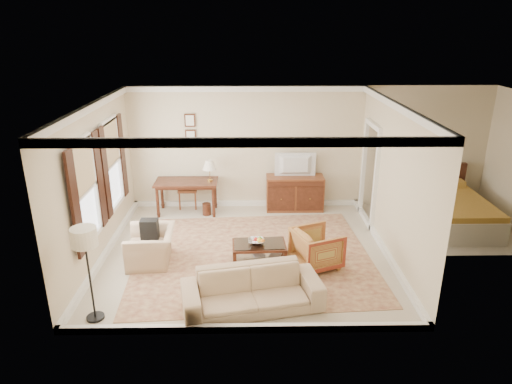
{
  "coord_description": "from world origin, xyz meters",
  "views": [
    {
      "loc": [
        0.07,
        -7.98,
        4.22
      ],
      "look_at": [
        0.2,
        0.3,
        1.15
      ],
      "focal_mm": 32.0,
      "sensor_mm": 36.0,
      "label": 1
    }
  ],
  "objects_px": {
    "tv": "(296,158)",
    "striped_armchair": "(317,247)",
    "writing_desk": "(186,185)",
    "club_armchair": "(151,241)",
    "coffee_table": "(259,248)",
    "sofa": "(252,284)",
    "sideboard": "(295,193)"
  },
  "relations": [
    {
      "from": "tv",
      "to": "striped_armchair",
      "type": "height_order",
      "value": "tv"
    },
    {
      "from": "sideboard",
      "to": "striped_armchair",
      "type": "relative_size",
      "value": 1.69
    },
    {
      "from": "sofa",
      "to": "sideboard",
      "type": "bearing_deg",
      "value": 63.76
    },
    {
      "from": "coffee_table",
      "to": "sofa",
      "type": "relative_size",
      "value": 0.47
    },
    {
      "from": "club_armchair",
      "to": "sofa",
      "type": "relative_size",
      "value": 0.45
    },
    {
      "from": "writing_desk",
      "to": "club_armchair",
      "type": "height_order",
      "value": "club_armchair"
    },
    {
      "from": "writing_desk",
      "to": "club_armchair",
      "type": "xyz_separation_m",
      "value": [
        -0.37,
        -2.39,
        -0.25
      ]
    },
    {
      "from": "tv",
      "to": "sofa",
      "type": "distance_m",
      "value": 4.27
    },
    {
      "from": "writing_desk",
      "to": "coffee_table",
      "type": "bearing_deg",
      "value": -56.49
    },
    {
      "from": "sideboard",
      "to": "tv",
      "type": "height_order",
      "value": "tv"
    },
    {
      "from": "sideboard",
      "to": "sofa",
      "type": "relative_size",
      "value": 0.63
    },
    {
      "from": "coffee_table",
      "to": "striped_armchair",
      "type": "xyz_separation_m",
      "value": [
        1.05,
        -0.12,
        0.09
      ]
    },
    {
      "from": "club_armchair",
      "to": "sofa",
      "type": "xyz_separation_m",
      "value": [
        1.87,
        -1.51,
        -0.01
      ]
    },
    {
      "from": "club_armchair",
      "to": "writing_desk",
      "type": "bearing_deg",
      "value": 167.13
    },
    {
      "from": "tv",
      "to": "club_armchair",
      "type": "height_order",
      "value": "tv"
    },
    {
      "from": "tv",
      "to": "sofa",
      "type": "height_order",
      "value": "tv"
    },
    {
      "from": "writing_desk",
      "to": "striped_armchair",
      "type": "xyz_separation_m",
      "value": [
        2.69,
        -2.59,
        -0.28
      ]
    },
    {
      "from": "tv",
      "to": "coffee_table",
      "type": "height_order",
      "value": "tv"
    },
    {
      "from": "coffee_table",
      "to": "club_armchair",
      "type": "bearing_deg",
      "value": 177.43
    },
    {
      "from": "sideboard",
      "to": "sofa",
      "type": "height_order",
      "value": "sofa"
    },
    {
      "from": "writing_desk",
      "to": "club_armchair",
      "type": "distance_m",
      "value": 2.43
    },
    {
      "from": "writing_desk",
      "to": "club_armchair",
      "type": "relative_size",
      "value": 1.47
    },
    {
      "from": "writing_desk",
      "to": "sideboard",
      "type": "relative_size",
      "value": 1.07
    },
    {
      "from": "coffee_table",
      "to": "striped_armchair",
      "type": "relative_size",
      "value": 1.26
    },
    {
      "from": "sideboard",
      "to": "coffee_table",
      "type": "distance_m",
      "value": 2.8
    },
    {
      "from": "tv",
      "to": "striped_armchair",
      "type": "bearing_deg",
      "value": 93.01
    },
    {
      "from": "writing_desk",
      "to": "tv",
      "type": "bearing_deg",
      "value": 3.38
    },
    {
      "from": "writing_desk",
      "to": "sofa",
      "type": "height_order",
      "value": "sofa"
    },
    {
      "from": "club_armchair",
      "to": "sofa",
      "type": "distance_m",
      "value": 2.4
    },
    {
      "from": "striped_armchair",
      "to": "club_armchair",
      "type": "bearing_deg",
      "value": 64.25
    },
    {
      "from": "sofa",
      "to": "club_armchair",
      "type": "bearing_deg",
      "value": 129.4
    },
    {
      "from": "tv",
      "to": "striped_armchair",
      "type": "relative_size",
      "value": 1.14
    }
  ]
}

